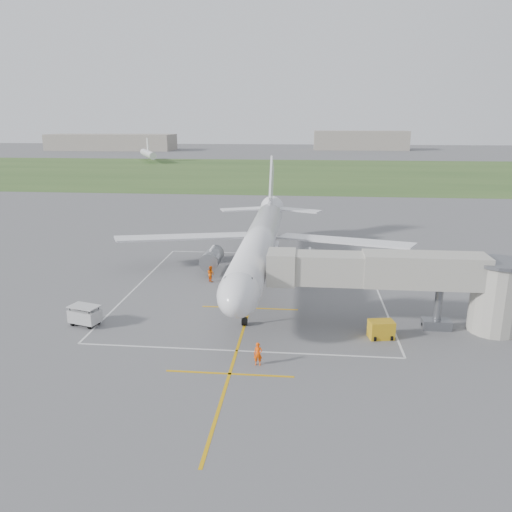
# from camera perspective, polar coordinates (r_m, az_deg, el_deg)

# --- Properties ---
(ground) EXTENTS (700.00, 700.00, 0.00)m
(ground) POSITION_cam_1_polar(r_m,az_deg,el_deg) (61.58, 0.32, -2.61)
(ground) COLOR #575759
(ground) RESTS_ON ground
(grass_strip) EXTENTS (700.00, 120.00, 0.02)m
(grass_strip) POSITION_cam_1_polar(r_m,az_deg,el_deg) (189.36, 4.08, 9.53)
(grass_strip) COLOR #335324
(grass_strip) RESTS_ON ground
(apron_markings) EXTENTS (28.20, 60.00, 0.01)m
(apron_markings) POSITION_cam_1_polar(r_m,az_deg,el_deg) (56.10, -0.24, -4.42)
(apron_markings) COLOR #CC950C
(apron_markings) RESTS_ON ground
(airliner) EXTENTS (38.93, 46.75, 13.52)m
(airliner) POSITION_cam_1_polar(r_m,az_deg,el_deg) (61.10, 0.40, 1.53)
(airliner) COLOR silver
(airliner) RESTS_ON ground
(jet_bridge) EXTENTS (23.40, 5.00, 7.20)m
(jet_bridge) POSITION_cam_1_polar(r_m,az_deg,el_deg) (48.13, 17.74, -2.61)
(jet_bridge) COLOR #A3A094
(jet_bridge) RESTS_ON ground
(gpu_unit) EXTENTS (2.40, 1.89, 1.63)m
(gpu_unit) POSITION_cam_1_polar(r_m,az_deg,el_deg) (46.48, 14.12, -8.16)
(gpu_unit) COLOR gold
(gpu_unit) RESTS_ON ground
(baggage_cart) EXTENTS (3.16, 2.39, 1.95)m
(baggage_cart) POSITION_cam_1_polar(r_m,az_deg,el_deg) (50.42, -18.97, -6.42)
(baggage_cart) COLOR #B7B7B7
(baggage_cart) RESTS_ON ground
(ramp_worker_nose) EXTENTS (0.70, 0.46, 1.90)m
(ramp_worker_nose) POSITION_cam_1_polar(r_m,az_deg,el_deg) (40.40, 0.24, -11.14)
(ramp_worker_nose) COLOR #FF5008
(ramp_worker_nose) RESTS_ON ground
(ramp_worker_wing) EXTENTS (1.18, 1.20, 1.95)m
(ramp_worker_wing) POSITION_cam_1_polar(r_m,az_deg,el_deg) (60.54, -5.19, -2.03)
(ramp_worker_wing) COLOR #F66207
(ramp_worker_wing) RESTS_ON ground
(distant_hangars) EXTENTS (345.00, 49.00, 12.00)m
(distant_hangars) POSITION_cam_1_polar(r_m,az_deg,el_deg) (324.54, 1.93, 12.87)
(distant_hangars) COLOR gray
(distant_hangars) RESTS_ON ground
(distant_aircraft) EXTENTS (186.28, 33.54, 8.85)m
(distant_aircraft) POSITION_cam_1_polar(r_m,az_deg,el_deg) (231.07, 8.44, 11.33)
(distant_aircraft) COLOR silver
(distant_aircraft) RESTS_ON ground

